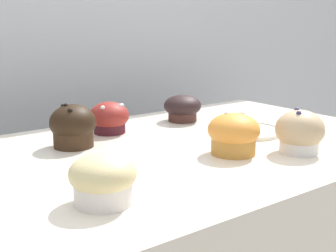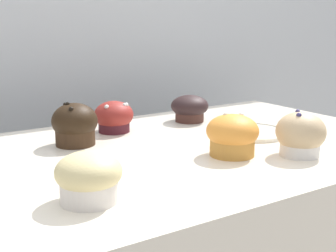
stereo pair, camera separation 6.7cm
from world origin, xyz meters
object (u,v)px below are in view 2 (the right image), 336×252
serving_plate (252,132)px  muffin_front_center (300,135)px  muffin_back_right (232,135)px  muffin_front_right (89,177)px  muffin_back_left (114,117)px  muffin_front_left (190,108)px  muffin_back_center (75,125)px

serving_plate → muffin_front_center: bearing=-102.9°
muffin_back_right → muffin_front_right: muffin_back_right is taller
muffin_back_left → serving_plate: muffin_back_left is taller
muffin_back_right → muffin_front_left: (0.11, 0.29, -0.01)m
muffin_front_left → muffin_back_center: (-0.33, -0.05, 0.01)m
muffin_front_left → muffin_back_center: 0.34m
muffin_back_right → muffin_back_left: bearing=109.5°
muffin_back_left → serving_plate: size_ratio=0.54×
muffin_back_left → muffin_back_center: size_ratio=0.96×
muffin_back_right → muffin_back_center: bearing=133.4°
serving_plate → muffin_front_left: bearing=101.9°
muffin_back_right → muffin_front_left: bearing=69.5°
muffin_front_center → muffin_back_right: (-0.11, 0.07, -0.00)m
muffin_back_left → muffin_front_right: bearing=-121.6°
muffin_front_right → muffin_back_center: bearing=71.3°
muffin_front_left → serving_plate: 0.19m
muffin_back_left → muffin_back_center: 0.13m
muffin_front_center → muffin_front_right: 0.43m
muffin_back_center → serving_plate: size_ratio=0.56×
muffin_front_center → serving_plate: (0.04, 0.18, -0.04)m
muffin_front_right → muffin_back_center: (0.10, 0.30, 0.01)m
muffin_back_left → muffin_back_right: muffin_back_right is taller
muffin_back_center → muffin_front_center: bearing=-43.0°
muffin_front_center → muffin_front_left: (0.00, 0.36, -0.01)m
muffin_front_left → muffin_front_right: (-0.44, -0.36, 0.00)m
serving_plate → muffin_back_center: bearing=160.2°
muffin_front_center → serving_plate: muffin_front_center is taller
muffin_front_center → muffin_back_right: bearing=146.0°
muffin_front_right → muffin_back_left: bearing=58.4°
muffin_front_center → muffin_front_left: muffin_front_center is taller
muffin_back_left → muffin_front_right: size_ratio=0.94×
muffin_back_left → muffin_front_right: 0.42m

